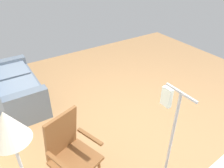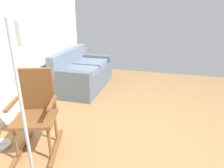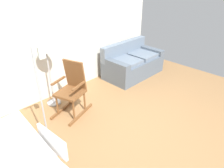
{
  "view_description": "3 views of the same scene",
  "coord_description": "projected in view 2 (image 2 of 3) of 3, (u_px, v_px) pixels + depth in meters",
  "views": [
    {
      "loc": [
        -2.07,
        2.06,
        2.54
      ],
      "look_at": [
        0.28,
        0.55,
        0.77
      ],
      "focal_mm": 34.75,
      "sensor_mm": 36.0,
      "label": 1
    },
    {
      "loc": [
        -2.35,
        0.06,
        1.73
      ],
      "look_at": [
        0.26,
        0.75,
        0.72
      ],
      "focal_mm": 33.09,
      "sensor_mm": 36.0,
      "label": 2
    },
    {
      "loc": [
        -2.35,
        -1.46,
        2.49
      ],
      "look_at": [
        -0.16,
        0.71,
        0.83
      ],
      "focal_mm": 33.74,
      "sensor_mm": 36.0,
      "label": 3
    }
  ],
  "objects": [
    {
      "name": "couch",
      "position": [
        83.0,
        74.0,
        4.62
      ],
      "size": [
        1.6,
        0.85,
        0.85
      ],
      "color": "slate",
      "rests_on": "ground"
    },
    {
      "name": "rocking_chair",
      "position": [
        36.0,
        112.0,
        2.56
      ],
      "size": [
        0.87,
        0.68,
        1.05
      ],
      "color": "brown",
      "rests_on": "ground"
    },
    {
      "name": "ground_plane",
      "position": [
        162.0,
        147.0,
        2.72
      ],
      "size": [
        6.62,
        6.62,
        0.0
      ],
      "primitive_type": "plane",
      "color": "#9E7247"
    }
  ]
}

